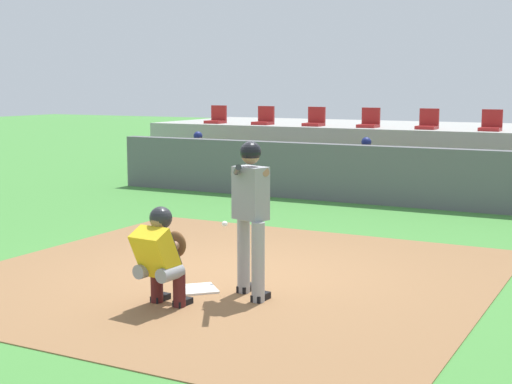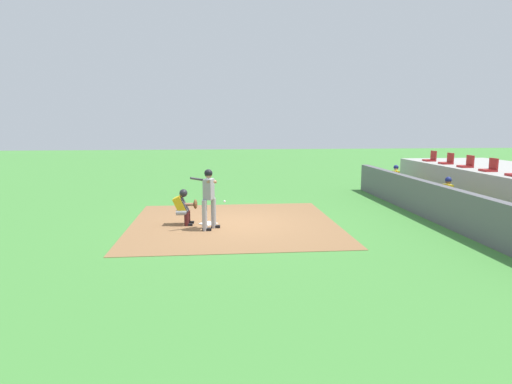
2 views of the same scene
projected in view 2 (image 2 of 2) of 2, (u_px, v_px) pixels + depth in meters
The scene contains 13 objects.
ground_plane at pixel (234, 224), 13.48m from camera, with size 80.00×80.00×0.00m, color #428438.
dirt_infield at pixel (234, 224), 13.47m from camera, with size 6.40×6.40×0.01m, color olive.
home_plate at pixel (208, 224), 13.40m from camera, with size 0.44×0.44×0.02m, color white.
batter_at_plate at pixel (209, 195), 12.56m from camera, with size 0.60×0.85×1.80m.
catcher_crouched at pixel (184, 206), 13.23m from camera, with size 0.51×1.63×1.13m.
dugout_wall at pixel (433, 201), 13.99m from camera, with size 13.00×0.30×1.20m, color #59595E.
dugout_bench at pixel (461, 212), 14.15m from camera, with size 11.80×0.44×0.45m, color olive.
dugout_player_0 at pixel (393, 179), 19.15m from camera, with size 0.49×0.70×1.30m.
dugout_player_1 at pixel (444, 195), 14.88m from camera, with size 0.49×0.70×1.30m.
stadium_seat_0 at pixel (431, 158), 19.80m from camera, with size 0.46×0.46×0.48m.
stadium_seat_1 at pixel (448, 161), 18.38m from camera, with size 0.46×0.46×0.48m.
stadium_seat_2 at pixel (467, 164), 16.96m from camera, with size 0.46×0.46×0.48m.
stadium_seat_3 at pixel (490, 168), 15.54m from camera, with size 0.46×0.46×0.48m.
Camera 2 is at (13.16, -0.56, 3.10)m, focal length 30.09 mm.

